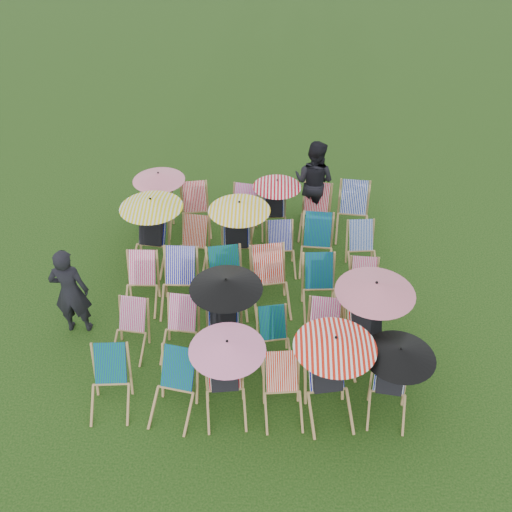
{
  "coord_description": "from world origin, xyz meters",
  "views": [
    {
      "loc": [
        0.3,
        -7.52,
        7.09
      ],
      "look_at": [
        0.03,
        0.34,
        0.9
      ],
      "focal_mm": 40.0,
      "sensor_mm": 36.0,
      "label": 1
    }
  ],
  "objects_px": {
    "deckchair_0": "(109,384)",
    "person_rear": "(314,182)",
    "deckchair_29": "(353,212)",
    "person_left": "(70,291)",
    "deckchair_5": "(392,380)"
  },
  "relations": [
    {
      "from": "deckchair_0",
      "to": "person_rear",
      "type": "bearing_deg",
      "value": 53.76
    },
    {
      "from": "deckchair_0",
      "to": "person_rear",
      "type": "height_order",
      "value": "person_rear"
    },
    {
      "from": "deckchair_0",
      "to": "deckchair_29",
      "type": "bearing_deg",
      "value": 44.63
    },
    {
      "from": "deckchair_5",
      "to": "person_left",
      "type": "xyz_separation_m",
      "value": [
        -5.06,
        1.51,
        0.2
      ]
    },
    {
      "from": "person_rear",
      "to": "deckchair_29",
      "type": "bearing_deg",
      "value": 174.93
    },
    {
      "from": "deckchair_0",
      "to": "person_left",
      "type": "bearing_deg",
      "value": 117.39
    },
    {
      "from": "deckchair_5",
      "to": "person_left",
      "type": "height_order",
      "value": "person_left"
    },
    {
      "from": "deckchair_29",
      "to": "person_left",
      "type": "bearing_deg",
      "value": -142.81
    },
    {
      "from": "deckchair_0",
      "to": "person_rear",
      "type": "xyz_separation_m",
      "value": [
        3.2,
        5.07,
        0.48
      ]
    },
    {
      "from": "deckchair_29",
      "to": "person_left",
      "type": "relative_size",
      "value": 0.61
    },
    {
      "from": "deckchair_29",
      "to": "deckchair_5",
      "type": "bearing_deg",
      "value": -82.68
    },
    {
      "from": "deckchair_5",
      "to": "deckchair_0",
      "type": "bearing_deg",
      "value": -171.07
    },
    {
      "from": "deckchair_5",
      "to": "person_rear",
      "type": "height_order",
      "value": "person_rear"
    },
    {
      "from": "person_left",
      "to": "deckchair_0",
      "type": "bearing_deg",
      "value": 118.37
    },
    {
      "from": "person_left",
      "to": "person_rear",
      "type": "bearing_deg",
      "value": -142.87
    }
  ]
}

